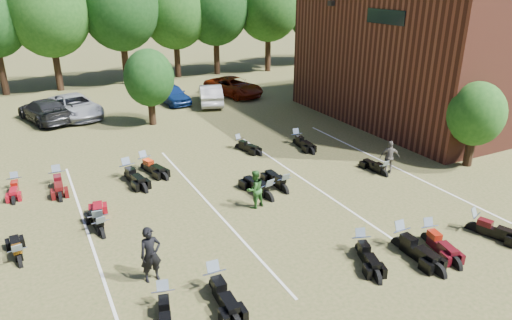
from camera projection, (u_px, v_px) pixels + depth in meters
ground at (307, 219)px, 18.31m from camera, size 160.00×160.00×0.00m
car_2 at (75, 106)px, 31.57m from camera, size 3.58×5.89×1.53m
car_3 at (44, 110)px, 30.58m from camera, size 3.56×5.68×1.53m
car_4 at (172, 94)px, 35.08m from camera, size 2.13×4.38×1.44m
car_5 at (211, 94)px, 34.76m from camera, size 2.99×4.94×1.54m
car_6 at (234, 87)px, 37.33m from camera, size 3.99×5.91×1.50m
car_7 at (322, 83)px, 39.17m from camera, size 2.74×4.67×1.27m
person_black at (151, 255)px, 14.32m from camera, size 0.71×0.49×1.88m
person_green at (255, 189)px, 19.01m from camera, size 0.93×0.80×1.66m
person_grey at (389, 157)px, 22.37m from camera, size 1.06×0.80×1.68m
motorcycle_1 at (215, 290)px, 14.16m from camera, size 0.89×2.48×1.37m
motorcycle_2 at (165, 307)px, 13.42m from camera, size 1.20×2.28×1.21m
motorcycle_3 at (360, 252)px, 16.13m from camera, size 1.42×2.35×1.25m
motorcycle_4 at (399, 247)px, 16.45m from camera, size 0.86×2.53×1.40m
motorcycle_5 at (473, 230)px, 17.52m from camera, size 1.44×2.43×1.29m
motorcycle_6 at (427, 241)px, 16.81m from camera, size 1.21×2.37×1.26m
motorcycle_7 at (100, 231)px, 17.45m from camera, size 1.09×2.50×1.35m
motorcycle_8 at (21, 264)px, 15.47m from camera, size 0.82×2.07×1.12m
motorcycle_9 at (102, 235)px, 17.18m from camera, size 0.86×2.16×1.17m
motorcycle_10 at (268, 199)px, 19.99m from camera, size 1.17×2.55×1.37m
motorcycle_11 at (284, 192)px, 20.69m from camera, size 0.74×2.31×1.29m
motorcycle_13 at (383, 175)px, 22.40m from camera, size 0.72×2.02×1.11m
motorcycle_14 at (59, 185)px, 21.40m from camera, size 0.85×2.40×1.32m
motorcycle_15 at (17, 189)px, 20.94m from camera, size 0.82×2.08×1.14m
motorcycle_16 at (128, 178)px, 22.11m from camera, size 1.22×2.62×1.41m
motorcycle_17 at (145, 169)px, 23.13m from camera, size 1.43×2.50×1.33m
motorcycle_18 at (239, 148)px, 25.94m from camera, size 1.28×2.18×1.16m
motorcycle_20 at (296, 144)px, 26.62m from camera, size 0.83×2.33×1.28m
brick_building at (496, 32)px, 33.13m from camera, size 25.40×15.20×10.70m
tree_line at (116, 12)px, 39.46m from camera, size 56.00×6.00×9.79m
young_tree_near_building at (476, 114)px, 22.59m from camera, size 2.80×2.80×4.16m
young_tree_midfield at (149, 78)px, 29.09m from camera, size 3.20×3.20×4.70m
parking_lines at (210, 205)px, 19.50m from camera, size 20.10×14.00×0.01m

